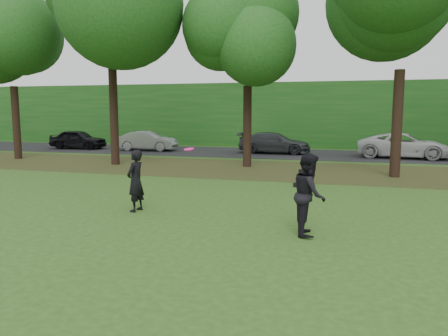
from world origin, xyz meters
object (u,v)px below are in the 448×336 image
at_px(seated_person, 304,178).
at_px(player_right, 309,194).
at_px(player_left, 136,181).
at_px(frisbee, 189,149).

bearing_deg(seated_person, player_right, -58.41).
bearing_deg(player_left, frisbee, 85.45).
bearing_deg(player_left, player_right, 84.59).
relative_size(player_left, player_right, 0.93).
bearing_deg(frisbee, player_right, -11.93).
xyz_separation_m(player_left, player_right, (5.04, -1.02, 0.07)).
distance_m(player_right, frisbee, 3.46).
relative_size(player_left, seated_person, 2.15).
height_order(frisbee, seated_person, frisbee).
distance_m(player_left, player_right, 5.14).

